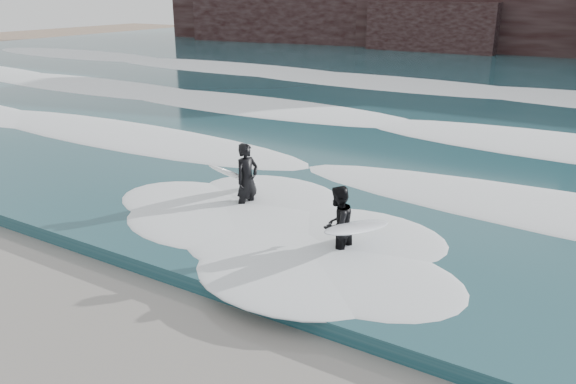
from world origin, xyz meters
name	(u,v)px	position (x,y,z in m)	size (l,w,h in m)	color
sea	(502,82)	(0.00, 29.00, 0.15)	(90.00, 52.00, 0.30)	#1C474F
foam_near	(338,176)	(0.00, 9.00, 0.40)	(60.00, 3.20, 0.20)	white
foam_mid	(426,123)	(0.00, 16.00, 0.42)	(60.00, 4.00, 0.24)	white
foam_far	(485,87)	(0.00, 25.00, 0.45)	(60.00, 4.80, 0.30)	white
surfer_left	(244,179)	(-1.07, 6.40, 0.86)	(0.95, 1.79, 1.71)	black
surfer_right	(341,225)	(1.89, 5.35, 0.78)	(1.17, 2.15, 1.54)	black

